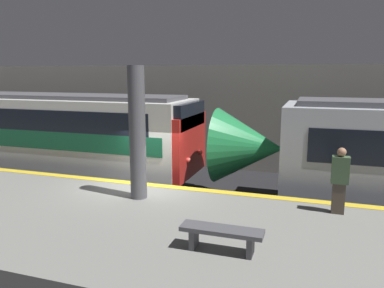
# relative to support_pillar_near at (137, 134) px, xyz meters

# --- Properties ---
(ground_plane) EXTENTS (120.00, 120.00, 0.00)m
(ground_plane) POSITION_rel_support_pillar_near_xyz_m (-0.45, 1.24, -2.82)
(ground_plane) COLOR black
(platform) EXTENTS (40.00, 5.26, 1.15)m
(platform) POSITION_rel_support_pillar_near_xyz_m (-0.45, -1.38, -2.25)
(platform) COLOR slate
(platform) RESTS_ON ground
(station_rear_barrier) EXTENTS (50.00, 0.15, 4.67)m
(station_rear_barrier) POSITION_rel_support_pillar_near_xyz_m (-0.45, 7.89, -0.49)
(station_rear_barrier) COLOR #9E998E
(station_rear_barrier) RESTS_ON ground
(support_pillar_near) EXTENTS (0.42, 0.42, 3.37)m
(support_pillar_near) POSITION_rel_support_pillar_near_xyz_m (0.00, 0.00, 0.00)
(support_pillar_near) COLOR #56565B
(support_pillar_near) RESTS_ON platform
(train_boxy) EXTENTS (15.59, 2.92, 3.52)m
(train_boxy) POSITION_rel_support_pillar_near_xyz_m (-7.44, 3.61, -1.00)
(train_boxy) COLOR black
(train_boxy) RESTS_ON ground
(person_waiting) EXTENTS (0.38, 0.24, 1.54)m
(person_waiting) POSITION_rel_support_pillar_near_xyz_m (4.84, 0.45, -0.88)
(person_waiting) COLOR #473D33
(person_waiting) RESTS_ON platform
(platform_bench) EXTENTS (1.50, 0.40, 0.45)m
(platform_bench) POSITION_rel_support_pillar_near_xyz_m (2.75, -2.23, -1.35)
(platform_bench) COLOR #4C4C51
(platform_bench) RESTS_ON platform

